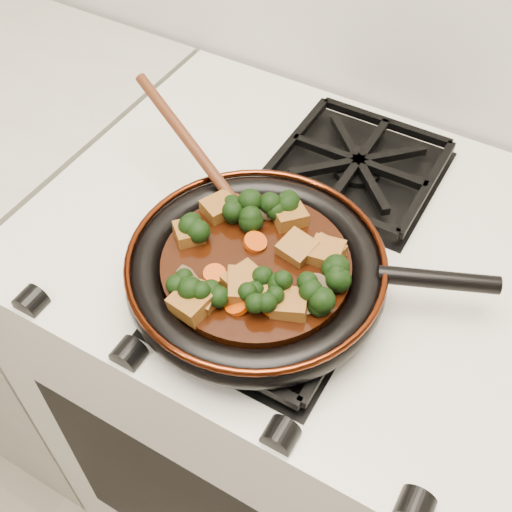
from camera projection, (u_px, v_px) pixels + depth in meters
The scene contains 35 objects.
stove at pixel (298, 393), 1.21m from camera, with size 0.76×0.60×0.90m, color beige.
burner_grate_front at pixel (263, 300), 0.78m from camera, with size 0.23×0.23×0.03m, color black, non-canonical shape.
burner_grate_back at pixel (358, 166), 0.94m from camera, with size 0.23×0.23×0.03m, color black, non-canonical shape.
skillet at pixel (258, 270), 0.77m from camera, with size 0.42×0.32×0.05m.
braising_sauce at pixel (256, 267), 0.77m from camera, with size 0.23×0.23×0.02m, color black.
tofu_cube_0 at pixel (193, 302), 0.71m from camera, with size 0.04×0.04×0.02m, color brown.
tofu_cube_1 at pixel (288, 215), 0.80m from camera, with size 0.04×0.04×0.02m, color brown.
tofu_cube_2 at pixel (200, 297), 0.72m from camera, with size 0.04×0.03×0.02m, color brown.
tofu_cube_3 at pixel (245, 282), 0.73m from camera, with size 0.04×0.04×0.02m, color brown.
tofu_cube_4 at pixel (297, 249), 0.76m from camera, with size 0.04×0.04×0.02m, color brown.
tofu_cube_5 at pixel (247, 287), 0.73m from camera, with size 0.04×0.04×0.02m, color brown.
tofu_cube_6 at pixel (326, 253), 0.76m from camera, with size 0.04×0.04×0.02m, color brown.
tofu_cube_7 at pixel (189, 233), 0.78m from camera, with size 0.04×0.03×0.02m, color brown.
tofu_cube_8 at pixel (326, 253), 0.76m from camera, with size 0.04×0.04×0.02m, color brown.
tofu_cube_9 at pixel (219, 208), 0.81m from camera, with size 0.04×0.03×0.02m, color brown.
tofu_cube_10 at pixel (289, 304), 0.71m from camera, with size 0.04×0.04×0.02m, color brown.
broccoli_floret_0 at pixel (213, 298), 0.71m from camera, with size 0.06×0.06×0.05m, color black, non-canonical shape.
broccoli_floret_1 at pixel (184, 290), 0.72m from camera, with size 0.06×0.06×0.05m, color black, non-canonical shape.
broccoli_floret_2 at pixel (267, 291), 0.72m from camera, with size 0.06×0.06×0.05m, color black, non-canonical shape.
broccoli_floret_3 at pixel (281, 208), 0.80m from camera, with size 0.06×0.06×0.05m, color black, non-canonical shape.
broccoli_floret_4 at pixel (332, 276), 0.73m from camera, with size 0.06×0.06×0.05m, color black, non-canonical shape.
broccoli_floret_5 at pixel (231, 206), 0.81m from camera, with size 0.06×0.06×0.05m, color black, non-canonical shape.
broccoli_floret_6 at pixel (255, 216), 0.79m from camera, with size 0.06×0.06×0.05m, color black, non-canonical shape.
broccoli_floret_7 at pixel (315, 294), 0.72m from camera, with size 0.06×0.06×0.05m, color black, non-canonical shape.
broccoli_floret_8 at pixel (258, 300), 0.71m from camera, with size 0.05×0.05×0.05m, color black, non-canonical shape.
broccoli_floret_9 at pixel (197, 230), 0.78m from camera, with size 0.06×0.06×0.05m, color black, non-canonical shape.
carrot_coin_0 at pixel (238, 304), 0.72m from camera, with size 0.03×0.03×0.01m, color #BC3B05.
carrot_coin_1 at pixel (274, 306), 0.71m from camera, with size 0.03×0.03×0.01m, color #BC3B05.
carrot_coin_2 at pixel (255, 242), 0.77m from camera, with size 0.03×0.03×0.01m, color #BC3B05.
carrot_coin_3 at pixel (215, 274), 0.74m from camera, with size 0.03×0.03×0.01m, color #BC3B05.
mushroom_slice_0 at pixel (190, 277), 0.74m from camera, with size 0.03×0.03×0.01m, color brown.
mushroom_slice_1 at pixel (303, 301), 0.72m from camera, with size 0.03×0.03×0.01m, color brown.
mushroom_slice_2 at pixel (315, 289), 0.73m from camera, with size 0.04×0.04×0.01m, color brown.
mushroom_slice_3 at pixel (267, 209), 0.81m from camera, with size 0.03×0.03×0.01m, color brown.
wooden_spoon at pixel (209, 168), 0.83m from camera, with size 0.15×0.09×0.24m.
Camera 1 is at (0.22, 1.14, 1.55)m, focal length 45.00 mm.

